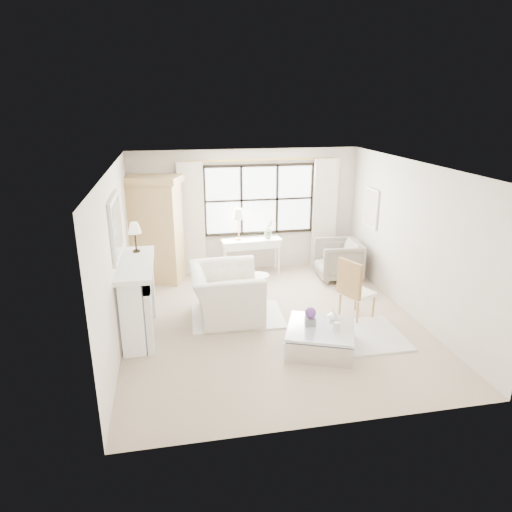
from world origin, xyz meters
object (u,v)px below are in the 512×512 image
(club_armchair, at_px, (226,293))
(armoire, at_px, (156,229))
(console_table, at_px, (251,256))
(coffee_table, at_px, (320,338))

(club_armchair, bearing_deg, armoire, 31.67)
(console_table, xyz_separation_m, coffee_table, (0.46, -3.45, -0.22))
(armoire, height_order, club_armchair, armoire)
(armoire, bearing_deg, console_table, 20.49)
(armoire, relative_size, coffee_table, 1.73)
(console_table, distance_m, coffee_table, 3.49)
(armoire, distance_m, coffee_table, 4.33)
(club_armchair, distance_m, coffee_table, 1.92)
(console_table, relative_size, coffee_table, 1.02)
(armoire, distance_m, console_table, 2.15)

